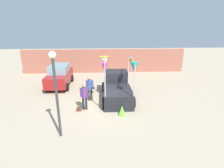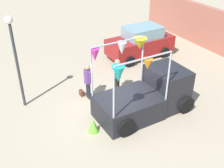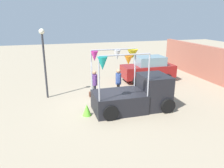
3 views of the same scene
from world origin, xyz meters
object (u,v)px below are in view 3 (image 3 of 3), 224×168
object	(u,v)px
person_customer	(95,82)
parked_car	(148,69)
folded_kite_bundle_lime	(87,110)
person_vendor	(118,80)
handbag	(91,94)
vendor_truck	(137,93)
street_lamp	(44,54)

from	to	relation	value
person_customer	parked_car	bearing A→B (deg)	118.73
folded_kite_bundle_lime	parked_car	bearing A→B (deg)	130.93
person_vendor	handbag	size ratio (longest dim) A/B	6.32
vendor_truck	handbag	distance (m)	3.31
person_customer	person_vendor	bearing A→B (deg)	80.27
parked_car	person_customer	distance (m)	5.40
parked_car	street_lamp	world-z (taller)	street_lamp
vendor_truck	handbag	size ratio (longest dim) A/B	14.64
person_customer	person_vendor	xyz separation A→B (m)	(0.24, 1.42, 0.03)
handbag	vendor_truck	bearing A→B (deg)	39.18
parked_car	person_customer	size ratio (longest dim) A/B	2.31
street_lamp	folded_kite_bundle_lime	size ratio (longest dim) A/B	6.87
person_vendor	parked_car	bearing A→B (deg)	130.53
folded_kite_bundle_lime	handbag	bearing A→B (deg)	165.36
vendor_truck	person_vendor	world-z (taller)	vendor_truck
vendor_truck	folded_kite_bundle_lime	bearing A→B (deg)	-87.44
vendor_truck	parked_car	bearing A→B (deg)	148.68
street_lamp	person_vendor	bearing A→B (deg)	74.38
vendor_truck	parked_car	xyz separation A→B (m)	(-4.75, 2.89, 0.09)
parked_car	street_lamp	bearing A→B (deg)	-77.45
folded_kite_bundle_lime	vendor_truck	bearing A→B (deg)	92.56
street_lamp	vendor_truck	bearing A→B (deg)	56.22
vendor_truck	street_lamp	size ratio (longest dim) A/B	0.99
person_customer	vendor_truck	bearing A→B (deg)	40.52
parked_car	person_vendor	xyz separation A→B (m)	(2.84, -3.32, 0.13)
person_vendor	folded_kite_bundle_lime	world-z (taller)	person_vendor
vendor_truck	person_vendor	bearing A→B (deg)	-167.40
folded_kite_bundle_lime	person_vendor	bearing A→B (deg)	131.49
person_customer	person_vendor	distance (m)	1.44
person_vendor	street_lamp	world-z (taller)	street_lamp
vendor_truck	parked_car	size ratio (longest dim) A/B	1.03
vendor_truck	parked_car	distance (m)	5.56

